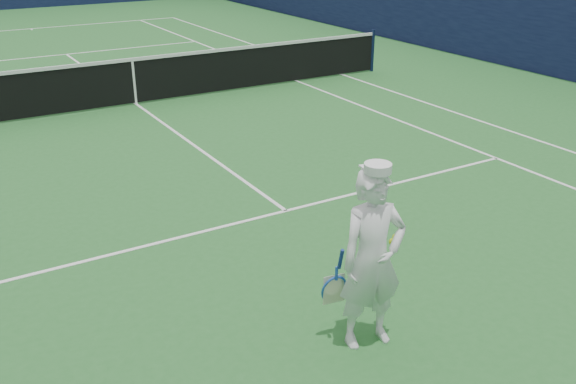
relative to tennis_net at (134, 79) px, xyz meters
name	(u,v)px	position (x,y,z in m)	size (l,w,h in m)	color
ground	(136,104)	(0.00, 0.00, -0.55)	(80.00, 80.00, 0.00)	#26642A
court_markings	(136,104)	(0.00, 0.00, -0.55)	(11.03, 23.83, 0.01)	white
windscreen_fence	(127,9)	(0.00, 0.00, 1.45)	(20.12, 36.12, 4.00)	#10173B
tennis_net	(134,79)	(0.00, 0.00, 0.00)	(12.88, 0.09, 1.07)	#141E4C
tennis_player	(372,259)	(-0.82, -9.33, 0.33)	(0.75, 0.57, 1.81)	white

